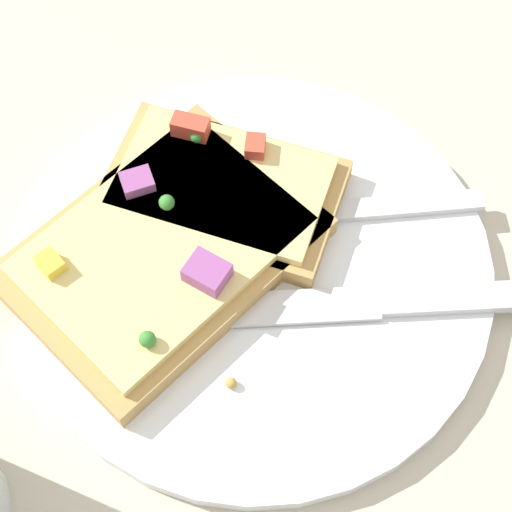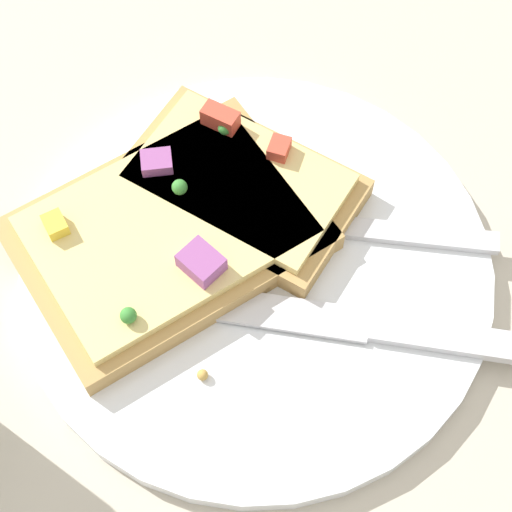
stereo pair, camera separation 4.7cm
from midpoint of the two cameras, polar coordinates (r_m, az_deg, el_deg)
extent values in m
plane|color=#BCB29E|center=(0.49, 2.74, -1.46)|extent=(4.00, 4.00, 0.00)
cylinder|color=white|center=(0.48, 2.77, -1.15)|extent=(0.27, 0.27, 0.01)
cube|color=silver|center=(0.49, 10.81, 1.39)|extent=(0.11, 0.10, 0.01)
cube|color=silver|center=(0.49, -0.21, 2.58)|extent=(0.06, 0.06, 0.01)
cube|color=silver|center=(0.50, -4.77, 4.12)|extent=(0.02, 0.02, 0.00)
cube|color=silver|center=(0.49, -4.90, 3.42)|extent=(0.02, 0.02, 0.00)
cube|color=silver|center=(0.49, -5.03, 2.70)|extent=(0.02, 0.02, 0.00)
cube|color=silver|center=(0.49, -5.17, 1.98)|extent=(0.02, 0.02, 0.00)
cube|color=silver|center=(0.47, 15.44, -5.59)|extent=(0.08, 0.07, 0.01)
cube|color=silver|center=(0.46, 1.98, -3.75)|extent=(0.12, 0.10, 0.00)
cube|color=tan|center=(0.48, -3.15, 1.12)|extent=(0.14, 0.18, 0.01)
cube|color=#E5CC7A|center=(0.47, -3.21, 1.70)|extent=(0.12, 0.16, 0.01)
cube|color=yellow|center=(0.47, -10.50, 1.80)|extent=(0.02, 0.01, 0.01)
sphere|color=#388433|center=(0.44, -5.52, -4.27)|extent=(0.01, 0.01, 0.01)
cube|color=#934C8E|center=(0.45, -0.71, -0.71)|extent=(0.02, 0.02, 0.01)
sphere|color=#388433|center=(0.47, -2.31, 4.35)|extent=(0.01, 0.01, 0.01)
cube|color=tan|center=(0.49, 1.61, 4.34)|extent=(0.15, 0.12, 0.01)
cube|color=#E5CC7A|center=(0.48, 1.64, 4.97)|extent=(0.13, 0.10, 0.01)
cube|color=#D14733|center=(0.49, 4.30, 6.94)|extent=(0.02, 0.02, 0.01)
cube|color=#D14733|center=(0.50, 0.31, 8.96)|extent=(0.02, 0.02, 0.01)
cube|color=#934C8E|center=(0.48, -3.91, 6.03)|extent=(0.02, 0.02, 0.01)
sphere|color=#388433|center=(0.50, 0.61, 8.29)|extent=(0.01, 0.01, 0.01)
sphere|color=tan|center=(0.45, -0.59, -8.23)|extent=(0.01, 0.01, 0.01)
sphere|color=#AF8946|center=(0.47, -5.94, -1.54)|extent=(0.01, 0.01, 0.01)
camera|label=1|loc=(0.02, -87.12, 5.49)|focal=60.00mm
camera|label=2|loc=(0.02, 92.88, -5.49)|focal=60.00mm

